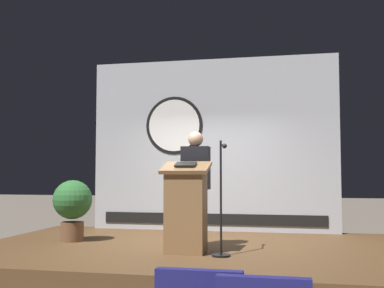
{
  "coord_description": "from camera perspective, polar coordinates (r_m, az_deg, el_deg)",
  "views": [
    {
      "loc": [
        1.39,
        -6.72,
        1.37
      ],
      "look_at": [
        0.04,
        -0.2,
        1.79
      ],
      "focal_mm": 43.41,
      "sensor_mm": 36.0,
      "label": 1
    }
  ],
  "objects": [
    {
      "name": "ground_plane",
      "position": [
        7.0,
        -0.0,
        -14.86
      ],
      "size": [
        40.0,
        40.0,
        0.0
      ],
      "primitive_type": "plane",
      "color": "#6B6056"
    },
    {
      "name": "stage_platform",
      "position": [
        6.97,
        -0.0,
        -13.65
      ],
      "size": [
        6.4,
        4.0,
        0.3
      ],
      "primitive_type": "cube",
      "color": "brown",
      "rests_on": "ground"
    },
    {
      "name": "banner_display",
      "position": [
        8.7,
        2.36,
        -0.07
      ],
      "size": [
        4.61,
        0.12,
        3.22
      ],
      "color": "#B2B7C1",
      "rests_on": "stage_platform"
    },
    {
      "name": "podium",
      "position": [
        6.29,
        -0.75,
        -7.89
      ],
      "size": [
        0.64,
        0.5,
        1.23
      ],
      "color": "olive",
      "rests_on": "stage_platform"
    },
    {
      "name": "speaker_person",
      "position": [
        6.74,
        0.45,
        -5.41
      ],
      "size": [
        0.4,
        0.26,
        1.67
      ],
      "color": "black",
      "rests_on": "stage_platform"
    },
    {
      "name": "microphone_stand",
      "position": [
        6.11,
        3.65,
        -8.68
      ],
      "size": [
        0.24,
        0.52,
        1.49
      ],
      "color": "black",
      "rests_on": "stage_platform"
    },
    {
      "name": "potted_plant",
      "position": [
        7.62,
        -14.47,
        -7.17
      ],
      "size": [
        0.61,
        0.61,
        0.96
      ],
      "color": "brown",
      "rests_on": "stage_platform"
    }
  ]
}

